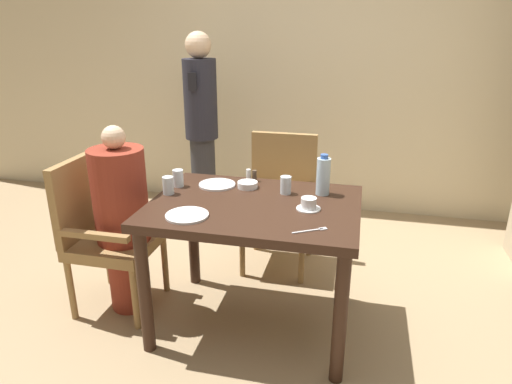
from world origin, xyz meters
TOP-DOWN VIEW (x-y plane):
  - ground_plane at (0.00, 0.00)m, footprint 16.00×16.00m
  - wall_back at (0.00, 2.00)m, footprint 8.00×0.06m
  - dining_table at (0.00, 0.00)m, footprint 1.14×0.85m
  - chair_left_side at (-0.95, 0.00)m, footprint 0.49×0.48m
  - diner_in_left_chair at (-0.81, 0.00)m, footprint 0.32×0.32m
  - chair_far_side at (0.00, 0.80)m, footprint 0.48×0.49m
  - standing_host at (-0.80, 1.39)m, footprint 0.28×0.32m
  - plate_main_left at (-0.29, -0.25)m, footprint 0.22×0.22m
  - plate_main_right at (-0.29, 0.23)m, footprint 0.22×0.22m
  - teacup_with_saucer at (0.30, -0.02)m, footprint 0.13×0.13m
  - bowl_small at (-0.10, 0.23)m, footprint 0.12×0.12m
  - water_bottle at (0.35, 0.23)m, footprint 0.08×0.08m
  - glass_tall_near at (-0.51, 0.03)m, footprint 0.06×0.06m
  - glass_tall_mid at (-0.51, 0.16)m, footprint 0.06×0.06m
  - glass_tall_far at (0.14, 0.19)m, footprint 0.06×0.06m
  - salt_shaker at (-0.12, 0.36)m, footprint 0.03×0.03m
  - pepper_shaker at (-0.08, 0.36)m, footprint 0.03×0.03m
  - fork_beside_plate at (0.36, -0.28)m, footprint 0.16×0.11m

SIDE VIEW (x-z plane):
  - ground_plane at x=0.00m, z-range 0.00..0.00m
  - chair_left_side at x=-0.95m, z-range 0.05..1.00m
  - chair_far_side at x=0.00m, z-range 0.05..1.00m
  - diner_in_left_chair at x=-0.81m, z-range 0.02..1.19m
  - dining_table at x=0.00m, z-range 0.28..1.05m
  - fork_beside_plate at x=0.36m, z-range 0.78..0.78m
  - plate_main_left at x=-0.29m, z-range 0.78..0.79m
  - plate_main_right at x=-0.29m, z-range 0.78..0.79m
  - bowl_small at x=-0.10m, z-range 0.78..0.82m
  - teacup_with_saucer at x=0.30m, z-range 0.77..0.84m
  - pepper_shaker at x=-0.08m, z-range 0.78..0.85m
  - salt_shaker at x=-0.12m, z-range 0.78..0.85m
  - glass_tall_near at x=-0.51m, z-range 0.78..0.88m
  - glass_tall_mid at x=-0.51m, z-range 0.78..0.88m
  - glass_tall_far at x=0.14m, z-range 0.78..0.88m
  - standing_host at x=-0.80m, z-range 0.06..1.71m
  - water_bottle at x=0.35m, z-range 0.77..1.01m
  - wall_back at x=0.00m, z-range 0.00..2.80m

